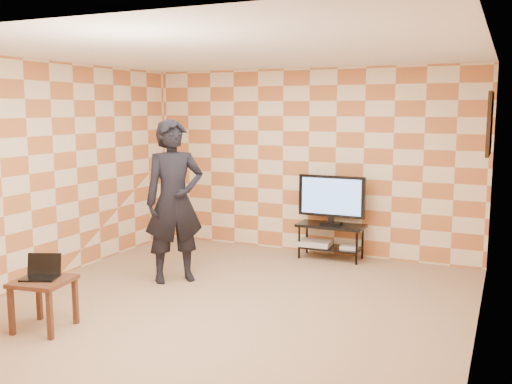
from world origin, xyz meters
TOP-DOWN VIEW (x-y plane):
  - floor at (0.00, 0.00)m, footprint 5.00×5.00m
  - wall_back at (0.00, 2.50)m, footprint 5.00×0.02m
  - wall_front at (0.00, -2.50)m, footprint 5.00×0.02m
  - wall_left at (-2.50, 0.00)m, footprint 0.02×5.00m
  - wall_right at (2.50, 0.00)m, footprint 0.02×5.00m
  - ceiling at (0.00, 0.00)m, footprint 5.00×5.00m
  - wall_art at (2.47, 1.55)m, footprint 0.04×0.72m
  - tv_stand at (0.44, 2.21)m, footprint 0.95×0.43m
  - tv at (0.44, 2.21)m, footprint 0.96×0.18m
  - dvd_player at (0.22, 2.19)m, footprint 0.46×0.34m
  - game_console at (0.72, 2.19)m, footprint 0.26×0.20m
  - side_table at (-1.32, -1.46)m, footprint 0.57×0.57m
  - laptop at (-1.37, -1.41)m, footprint 0.40×0.37m
  - person at (-1.02, 0.42)m, footprint 0.85×0.85m

SIDE VIEW (x-z plane):
  - floor at x=0.00m, z-range 0.00..0.00m
  - game_console at x=0.72m, z-range 0.17..0.23m
  - dvd_player at x=0.22m, z-range 0.17..0.25m
  - tv_stand at x=0.44m, z-range 0.11..0.61m
  - side_table at x=-1.32m, z-range 0.16..0.66m
  - laptop at x=-1.37m, z-range 0.44..0.66m
  - tv at x=0.44m, z-range 0.54..1.23m
  - person at x=-1.02m, z-range 0.00..1.99m
  - wall_back at x=0.00m, z-range 0.00..2.70m
  - wall_front at x=0.00m, z-range 0.00..2.70m
  - wall_left at x=-2.50m, z-range 0.00..2.70m
  - wall_right at x=2.50m, z-range 0.00..2.70m
  - wall_art at x=2.47m, z-range 1.59..2.31m
  - ceiling at x=0.00m, z-range 2.69..2.71m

